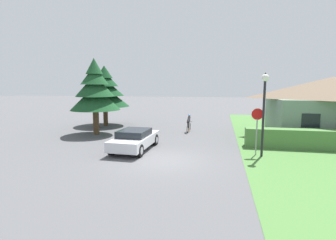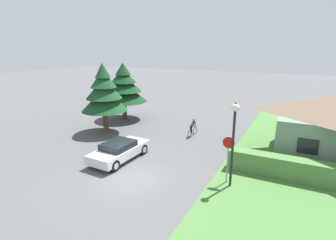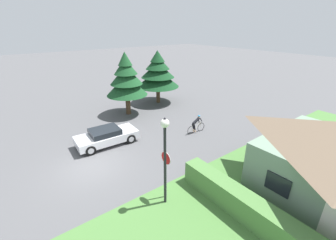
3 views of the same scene
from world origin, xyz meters
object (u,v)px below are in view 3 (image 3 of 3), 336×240
at_px(sedan_left_lane, 107,136).
at_px(cyclist, 196,124).
at_px(conifer_tall_far, 158,73).
at_px(conifer_tall_near, 126,79).
at_px(street_lamp, 165,145).
at_px(stop_sign, 166,166).

distance_m(sedan_left_lane, cyclist, 6.97).
bearing_deg(conifer_tall_far, conifer_tall_near, -74.57).
distance_m(street_lamp, conifer_tall_far, 15.53).
bearing_deg(cyclist, street_lamp, -141.33).
xyz_separation_m(stop_sign, street_lamp, (0.27, -0.25, 1.35)).
bearing_deg(conifer_tall_near, cyclist, 18.93).
relative_size(stop_sign, conifer_tall_near, 0.44).
bearing_deg(street_lamp, stop_sign, 137.24).
height_order(conifer_tall_near, conifer_tall_far, conifer_tall_near).
height_order(stop_sign, conifer_tall_far, conifer_tall_far).
xyz_separation_m(cyclist, conifer_tall_near, (-7.00, -2.40, 2.74)).
bearing_deg(stop_sign, sedan_left_lane, -1.42).
bearing_deg(street_lamp, conifer_tall_far, 146.77).
height_order(sedan_left_lane, stop_sign, stop_sign).
bearing_deg(cyclist, stop_sign, -141.86).
bearing_deg(sedan_left_lane, street_lamp, -88.01).
bearing_deg(stop_sign, conifer_tall_near, -21.93).
distance_m(sedan_left_lane, conifer_tall_near, 6.76).
xyz_separation_m(sedan_left_lane, stop_sign, (6.96, 0.21, 1.19)).
distance_m(sedan_left_lane, street_lamp, 7.66).
bearing_deg(cyclist, conifer_tall_near, 111.54).
relative_size(stop_sign, street_lamp, 0.58).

